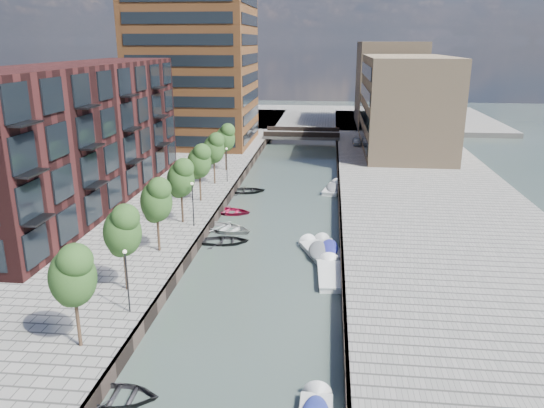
% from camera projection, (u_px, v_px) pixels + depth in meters
% --- Properties ---
extents(water, '(300.00, 300.00, 0.00)m').
position_uv_depth(water, '(287.00, 191.00, 62.87)').
color(water, '#38473F').
rests_on(water, ground).
extents(quay_left, '(60.00, 140.00, 1.00)m').
position_uv_depth(quay_left, '(2.00, 179.00, 66.48)').
color(quay_left, gray).
rests_on(quay_left, ground).
extents(quay_right, '(20.00, 140.00, 1.00)m').
position_uv_depth(quay_right, '(425.00, 191.00, 61.06)').
color(quay_right, gray).
rests_on(quay_right, ground).
extents(quay_wall_left, '(0.25, 140.00, 1.00)m').
position_uv_depth(quay_wall_left, '(236.00, 186.00, 63.36)').
color(quay_wall_left, '#332823').
rests_on(quay_wall_left, ground).
extents(quay_wall_right, '(0.25, 140.00, 1.00)m').
position_uv_depth(quay_wall_right, '(339.00, 189.00, 62.09)').
color(quay_wall_right, '#332823').
rests_on(quay_wall_right, ground).
extents(far_closure, '(80.00, 40.00, 1.00)m').
position_uv_depth(far_closure, '(309.00, 118.00, 119.73)').
color(far_closure, gray).
rests_on(far_closure, ground).
extents(apartment_block, '(8.00, 38.00, 14.00)m').
position_uv_depth(apartment_block, '(81.00, 136.00, 53.10)').
color(apartment_block, black).
rests_on(apartment_block, quay_left).
extents(tower, '(18.00, 18.00, 30.00)m').
position_uv_depth(tower, '(194.00, 48.00, 83.69)').
color(tower, brown).
rests_on(tower, quay_left).
extents(tan_block_near, '(12.00, 25.00, 14.00)m').
position_uv_depth(tan_block_near, '(405.00, 104.00, 79.75)').
color(tan_block_near, tan).
rests_on(tan_block_near, quay_right).
extents(tan_block_far, '(12.00, 20.00, 16.00)m').
position_uv_depth(tan_block_far, '(388.00, 84.00, 104.16)').
color(tan_block_far, tan).
rests_on(tan_block_far, quay_right).
extents(bridge, '(13.00, 6.00, 1.30)m').
position_uv_depth(bridge, '(302.00, 135.00, 92.87)').
color(bridge, gray).
rests_on(bridge, ground).
extents(tree_0, '(2.50, 2.50, 5.95)m').
position_uv_depth(tree_0, '(72.00, 274.00, 28.00)').
color(tree_0, '#382619').
rests_on(tree_0, quay_left).
extents(tree_1, '(2.50, 2.50, 5.95)m').
position_uv_depth(tree_1, '(122.00, 229.00, 34.65)').
color(tree_1, '#382619').
rests_on(tree_1, quay_left).
extents(tree_2, '(2.50, 2.50, 5.95)m').
position_uv_depth(tree_2, '(156.00, 199.00, 41.30)').
color(tree_2, '#382619').
rests_on(tree_2, quay_left).
extents(tree_3, '(2.50, 2.50, 5.95)m').
position_uv_depth(tree_3, '(181.00, 177.00, 47.95)').
color(tree_3, '#382619').
rests_on(tree_3, quay_left).
extents(tree_4, '(2.50, 2.50, 5.95)m').
position_uv_depth(tree_4, '(199.00, 160.00, 54.60)').
color(tree_4, '#382619').
rests_on(tree_4, quay_left).
extents(tree_5, '(2.50, 2.50, 5.95)m').
position_uv_depth(tree_5, '(214.00, 148.00, 61.25)').
color(tree_5, '#382619').
rests_on(tree_5, quay_left).
extents(tree_6, '(2.50, 2.50, 5.95)m').
position_uv_depth(tree_6, '(225.00, 137.00, 67.90)').
color(tree_6, '#382619').
rests_on(tree_6, quay_left).
extents(lamp_0, '(0.24, 0.24, 4.12)m').
position_uv_depth(lamp_0, '(127.00, 274.00, 32.19)').
color(lamp_0, black).
rests_on(lamp_0, quay_left).
extents(lamp_1, '(0.24, 0.24, 4.12)m').
position_uv_depth(lamp_1, '(193.00, 200.00, 47.39)').
color(lamp_1, black).
rests_on(lamp_1, quay_left).
extents(lamp_2, '(0.24, 0.24, 4.12)m').
position_uv_depth(lamp_2, '(227.00, 161.00, 62.59)').
color(lamp_2, black).
rests_on(lamp_2, quay_left).
extents(sloop_0, '(4.21, 3.08, 0.85)m').
position_uv_depth(sloop_0, '(119.00, 400.00, 26.37)').
color(sloop_0, '#252427').
rests_on(sloop_0, ground).
extents(sloop_1, '(4.65, 3.61, 0.88)m').
position_uv_depth(sloop_1, '(225.00, 243.00, 46.79)').
color(sloop_1, black).
rests_on(sloop_1, ground).
extents(sloop_2, '(4.66, 3.52, 0.91)m').
position_uv_depth(sloop_2, '(230.00, 213.00, 54.88)').
color(sloop_2, '#A41139').
rests_on(sloop_2, ground).
extents(sloop_3, '(5.93, 5.08, 1.04)m').
position_uv_depth(sloop_3, '(227.00, 231.00, 49.75)').
color(sloop_3, '#B1B0AF').
rests_on(sloop_3, ground).
extents(sloop_4, '(4.95, 3.93, 0.92)m').
position_uv_depth(sloop_4, '(246.00, 192.00, 62.49)').
color(sloop_4, black).
rests_on(sloop_4, ground).
extents(motorboat_1, '(3.42, 5.22, 1.65)m').
position_uv_depth(motorboat_1, '(316.00, 250.00, 44.62)').
color(motorboat_1, white).
rests_on(motorboat_1, ground).
extents(motorboat_2, '(2.15, 5.48, 1.80)m').
position_uv_depth(motorboat_2, '(330.00, 274.00, 40.39)').
color(motorboat_2, white).
rests_on(motorboat_2, ground).
extents(motorboat_3, '(2.88, 4.96, 1.57)m').
position_uv_depth(motorboat_3, '(328.00, 248.00, 45.11)').
color(motorboat_3, '#B8B8B6').
rests_on(motorboat_3, ground).
extents(motorboat_4, '(2.72, 5.35, 1.70)m').
position_uv_depth(motorboat_4, '(334.00, 189.00, 63.35)').
color(motorboat_4, white).
rests_on(motorboat_4, ground).
extents(car, '(1.57, 3.54, 1.19)m').
position_uv_depth(car, '(357.00, 141.00, 85.55)').
color(car, '#B4B7B9').
rests_on(car, quay_right).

